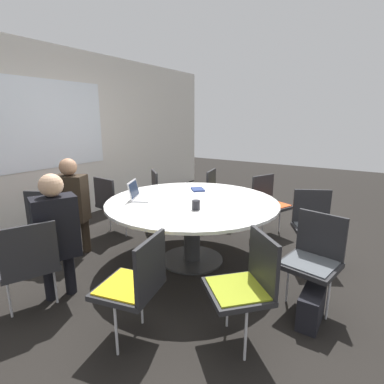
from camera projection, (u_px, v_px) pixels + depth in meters
name	position (u px, v px, depth m)	size (l,w,h in m)	color
ground_plane	(192.00, 260.00, 3.58)	(16.00, 16.00, 0.00)	black
wall_back	(53.00, 138.00, 4.57)	(8.00, 0.07, 2.70)	silver
conference_table	(192.00, 211.00, 3.43)	(1.94, 1.94, 0.74)	#333333
chair_0	(51.00, 217.00, 3.56)	(0.57, 0.58, 0.85)	#262628
chair_1	(29.00, 260.00, 2.48)	(0.57, 0.56, 0.85)	#262628
chair_2	(136.00, 281.00, 2.17)	(0.52, 0.51, 0.85)	#262628
chair_3	(246.00, 281.00, 2.17)	(0.61, 0.61, 0.85)	#262628
chair_4	(314.00, 255.00, 2.58)	(0.49, 0.51, 0.85)	#262628
chair_5	(314.00, 222.00, 3.39)	(0.58, 0.58, 0.85)	#262628
chair_6	(269.00, 200.00, 4.27)	(0.57, 0.56, 0.85)	#262628
chair_7	(219.00, 192.00, 4.73)	(0.52, 0.50, 0.85)	#262628
chair_8	(163.00, 192.00, 4.72)	(0.61, 0.61, 0.85)	#262628
chair_9	(113.00, 201.00, 4.23)	(0.46, 0.48, 0.85)	#262628
person_0	(72.00, 200.00, 3.57)	(0.36, 0.42, 1.20)	#2D2319
person_1	(56.00, 229.00, 2.63)	(0.42, 0.35, 1.20)	black
laptop	(139.00, 194.00, 3.45)	(0.38, 0.35, 0.21)	silver
spiral_notebook	(198.00, 189.00, 3.88)	(0.26, 0.25, 0.02)	navy
coffee_cup	(196.00, 205.00, 3.05)	(0.08, 0.08, 0.10)	black
handbag	(311.00, 307.00, 2.46)	(0.36, 0.16, 0.28)	black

